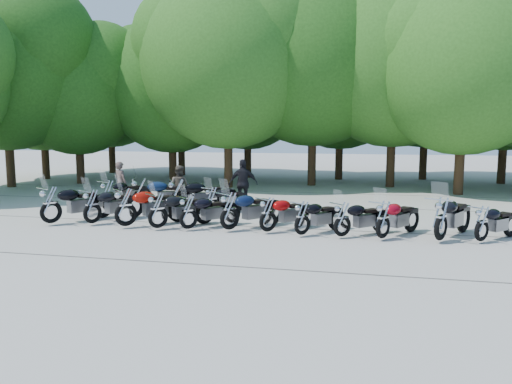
% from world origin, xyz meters
% --- Properties ---
extents(ground, '(90.00, 90.00, 0.00)m').
position_xyz_m(ground, '(0.00, 0.00, 0.00)').
color(ground, '#A29F92').
rests_on(ground, ground).
extents(tree_0, '(7.50, 7.50, 9.21)m').
position_xyz_m(tree_0, '(-15.42, 12.98, 5.45)').
color(tree_0, '#3A2614').
rests_on(tree_0, ground).
extents(tree_1, '(6.97, 6.97, 8.55)m').
position_xyz_m(tree_1, '(-12.04, 11.24, 5.06)').
color(tree_1, '#3A2614').
rests_on(tree_1, ground).
extents(tree_2, '(7.31, 7.31, 8.97)m').
position_xyz_m(tree_2, '(-7.25, 12.84, 5.31)').
color(tree_2, '#3A2614').
rests_on(tree_2, ground).
extents(tree_3, '(8.70, 8.70, 10.67)m').
position_xyz_m(tree_3, '(-3.57, 11.24, 6.32)').
color(tree_3, '#3A2614').
rests_on(tree_3, ground).
extents(tree_4, '(9.13, 9.13, 11.20)m').
position_xyz_m(tree_4, '(0.54, 13.09, 6.64)').
color(tree_4, '#3A2614').
rests_on(tree_4, ground).
extents(tree_5, '(9.04, 9.04, 11.10)m').
position_xyz_m(tree_5, '(4.61, 13.20, 6.57)').
color(tree_5, '#3A2614').
rests_on(tree_5, ground).
extents(tree_6, '(8.00, 8.00, 9.82)m').
position_xyz_m(tree_6, '(7.55, 10.82, 5.81)').
color(tree_6, '#3A2614').
rests_on(tree_6, ground).
extents(tree_9, '(7.59, 7.59, 9.32)m').
position_xyz_m(tree_9, '(-13.53, 17.59, 5.52)').
color(tree_9, '#3A2614').
rests_on(tree_9, ground).
extents(tree_10, '(7.78, 7.78, 9.55)m').
position_xyz_m(tree_10, '(-8.29, 16.97, 5.66)').
color(tree_10, '#3A2614').
rests_on(tree_10, ground).
extents(tree_11, '(7.56, 7.56, 9.28)m').
position_xyz_m(tree_11, '(-3.76, 16.43, 5.49)').
color(tree_11, '#3A2614').
rests_on(tree_11, ground).
extents(tree_12, '(7.88, 7.88, 9.67)m').
position_xyz_m(tree_12, '(1.80, 16.47, 5.72)').
color(tree_12, '#3A2614').
rests_on(tree_12, ground).
extents(tree_13, '(8.31, 8.31, 10.20)m').
position_xyz_m(tree_13, '(6.69, 17.47, 6.04)').
color(tree_13, '#3A2614').
rests_on(tree_13, ground).
extents(tree_14, '(8.02, 8.02, 9.84)m').
position_xyz_m(tree_14, '(10.68, 16.09, 5.83)').
color(tree_14, '#3A2614').
rests_on(tree_14, ground).
extents(tree_17, '(8.31, 8.31, 10.20)m').
position_xyz_m(tree_17, '(-14.68, 9.00, 6.04)').
color(tree_17, '#3A2614').
rests_on(tree_17, ground).
extents(motorcycle_0, '(1.94, 2.51, 1.40)m').
position_xyz_m(motorcycle_0, '(-6.41, 0.34, 0.70)').
color(motorcycle_0, black).
rests_on(motorcycle_0, ground).
extents(motorcycle_1, '(1.63, 2.37, 1.30)m').
position_xyz_m(motorcycle_1, '(-5.14, 0.64, 0.65)').
color(motorcycle_1, black).
rests_on(motorcycle_1, ground).
extents(motorcycle_2, '(2.26, 2.34, 1.41)m').
position_xyz_m(motorcycle_2, '(-3.87, 0.42, 0.70)').
color(motorcycle_2, '#9C0F05').
rests_on(motorcycle_2, ground).
extents(motorcycle_3, '(2.01, 2.16, 1.28)m').
position_xyz_m(motorcycle_3, '(-2.80, 0.38, 0.64)').
color(motorcycle_3, black).
rests_on(motorcycle_3, ground).
extents(motorcycle_4, '(1.89, 2.03, 1.20)m').
position_xyz_m(motorcycle_4, '(-1.86, 0.48, 0.60)').
color(motorcycle_4, black).
rests_on(motorcycle_4, ground).
extents(motorcycle_5, '(2.05, 2.31, 1.34)m').
position_xyz_m(motorcycle_5, '(-0.61, 0.60, 0.67)').
color(motorcycle_5, '#0C1736').
rests_on(motorcycle_5, ground).
extents(motorcycle_6, '(1.90, 2.04, 1.21)m').
position_xyz_m(motorcycle_6, '(0.56, 0.59, 0.61)').
color(motorcycle_6, '#9D0506').
rests_on(motorcycle_6, ground).
extents(motorcycle_7, '(1.73, 2.00, 1.15)m').
position_xyz_m(motorcycle_7, '(1.59, 0.37, 0.58)').
color(motorcycle_7, black).
rests_on(motorcycle_7, ground).
extents(motorcycle_8, '(1.95, 1.84, 1.16)m').
position_xyz_m(motorcycle_8, '(2.72, 0.40, 0.58)').
color(motorcycle_8, black).
rests_on(motorcycle_8, ground).
extents(motorcycle_9, '(1.77, 2.20, 1.24)m').
position_xyz_m(motorcycle_9, '(3.82, 0.39, 0.62)').
color(motorcycle_9, maroon).
rests_on(motorcycle_9, ground).
extents(motorcycle_10, '(1.85, 2.54, 1.40)m').
position_xyz_m(motorcycle_10, '(5.33, 0.42, 0.70)').
color(motorcycle_10, black).
rests_on(motorcycle_10, ground).
extents(motorcycle_11, '(1.84, 1.90, 1.15)m').
position_xyz_m(motorcycle_11, '(6.40, 0.59, 0.57)').
color(motorcycle_11, black).
rests_on(motorcycle_11, ground).
extents(motorcycle_12, '(1.64, 2.36, 1.30)m').
position_xyz_m(motorcycle_12, '(-6.00, 3.23, 0.65)').
color(motorcycle_12, black).
rests_on(motorcycle_12, ground).
extents(motorcycle_13, '(2.62, 1.59, 1.42)m').
position_xyz_m(motorcycle_13, '(-4.74, 3.35, 0.71)').
color(motorcycle_13, '#0E1F40').
rests_on(motorcycle_13, ground).
extents(motorcycle_14, '(2.61, 1.89, 1.44)m').
position_xyz_m(motorcycle_14, '(-3.19, 3.10, 0.72)').
color(motorcycle_14, black).
rests_on(motorcycle_14, ground).
extents(motorcycle_15, '(1.55, 2.07, 1.15)m').
position_xyz_m(motorcycle_15, '(-1.94, 3.10, 0.58)').
color(motorcycle_15, black).
rests_on(motorcycle_15, ground).
extents(rider_0, '(0.74, 0.63, 1.73)m').
position_xyz_m(rider_0, '(-6.33, 4.86, 0.86)').
color(rider_0, brown).
rests_on(rider_0, ground).
extents(rider_1, '(0.85, 0.68, 1.66)m').
position_xyz_m(rider_1, '(-3.65, 4.39, 0.83)').
color(rider_1, brown).
rests_on(rider_1, ground).
extents(rider_2, '(1.18, 0.71, 1.88)m').
position_xyz_m(rider_2, '(-1.26, 5.00, 0.94)').
color(rider_2, black).
rests_on(rider_2, ground).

